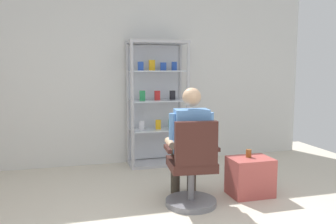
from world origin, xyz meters
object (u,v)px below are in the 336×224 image
(storage_crate, at_px, (250,177))
(tea_glass, at_px, (249,153))
(display_cabinet_main, at_px, (157,103))
(office_chair, at_px, (192,171))
(seated_shopkeeper, at_px, (189,139))

(storage_crate, height_order, tea_glass, tea_glass)
(tea_glass, bearing_deg, display_cabinet_main, 113.90)
(storage_crate, bearing_deg, office_chair, -168.86)
(display_cabinet_main, relative_size, seated_shopkeeper, 1.47)
(seated_shopkeeper, xyz_separation_m, tea_glass, (0.75, 0.03, -0.22))
(office_chair, relative_size, seated_shopkeeper, 0.74)
(office_chair, distance_m, storage_crate, 0.81)
(office_chair, bearing_deg, display_cabinet_main, 88.42)
(office_chair, relative_size, tea_glass, 10.38)
(display_cabinet_main, distance_m, storage_crate, 1.96)
(seated_shopkeeper, bearing_deg, storage_crate, -0.72)
(seated_shopkeeper, distance_m, tea_glass, 0.78)
(office_chair, xyz_separation_m, tea_glass, (0.77, 0.19, 0.10))
(display_cabinet_main, distance_m, tea_glass, 1.84)
(tea_glass, bearing_deg, storage_crate, -79.72)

